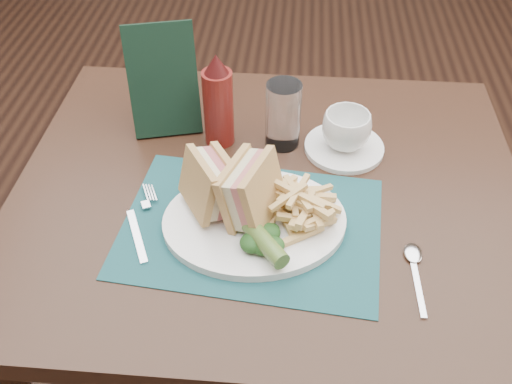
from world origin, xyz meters
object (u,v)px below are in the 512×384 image
sandwich_half_b (239,186)px  saucer (344,147)px  table_main (266,312)px  plate (255,221)px  sandwich_half_a (198,188)px  placemat (251,226)px  drinking_glass (283,115)px  check_presenter (163,81)px  ketchup_bottle (218,100)px  coffee_cup (346,130)px

sandwich_half_b → saucer: bearing=67.9°
table_main → plate: size_ratio=3.00×
sandwich_half_a → placemat: bearing=-41.3°
table_main → saucer: bearing=41.1°
saucer → sandwich_half_a: bearing=-140.5°
sandwich_half_b → table_main: bearing=81.7°
table_main → saucer: saucer is taller
sandwich_half_a → drinking_glass: size_ratio=0.78×
placemat → check_presenter: check_presenter is taller
saucer → ketchup_bottle: (-0.24, 0.01, 0.09)m
sandwich_half_a → drinking_glass: (0.13, 0.21, -0.00)m
sandwich_half_a → sandwich_half_b: bearing=-28.6°
ketchup_bottle → saucer: bearing=-2.2°
ketchup_bottle → sandwich_half_b: bearing=-73.8°
placemat → plate: size_ratio=1.40×
table_main → sandwich_half_b: (-0.04, -0.08, 0.45)m
sandwich_half_a → table_main: bearing=5.5°
sandwich_half_a → drinking_glass: 0.25m
plate → saucer: size_ratio=2.00×
sandwich_half_b → saucer: size_ratio=0.74×
drinking_glass → ketchup_bottle: ketchup_bottle is taller
coffee_cup → ketchup_bottle: bearing=177.8°
drinking_glass → check_presenter: check_presenter is taller
sandwich_half_a → check_presenter: check_presenter is taller
plate → saucer: plate is taller
plate → coffee_cup: (0.15, 0.21, 0.04)m
sandwich_half_a → ketchup_bottle: 0.21m
sandwich_half_b → ketchup_bottle: (-0.06, 0.21, 0.02)m
coffee_cup → sandwich_half_b: bearing=-132.1°
sandwich_half_a → saucer: 0.32m
plate → placemat: bearing=-151.0°
sandwich_half_a → coffee_cup: 0.32m
table_main → placemat: placemat is taller
sandwich_half_a → ketchup_bottle: size_ratio=0.54×
placemat → sandwich_half_b: 0.08m
sandwich_half_b → drinking_glass: bearing=93.9°
drinking_glass → check_presenter: (-0.23, 0.04, 0.04)m
saucer → drinking_glass: 0.13m
coffee_cup → plate: bearing=-125.8°
sandwich_half_a → plate: bearing=-38.3°
table_main → check_presenter: size_ratio=4.23×
placemat → ketchup_bottle: bearing=109.6°
coffee_cup → drinking_glass: size_ratio=0.70×
sandwich_half_a → saucer: size_ratio=0.67×
saucer → coffee_cup: (0.00, 0.00, 0.04)m
sandwich_half_a → saucer: (0.24, 0.20, -0.06)m
drinking_glass → table_main: bearing=-97.7°
saucer → ketchup_bottle: bearing=177.8°
drinking_glass → ketchup_bottle: bearing=-178.9°
plate → saucer: bearing=45.5°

